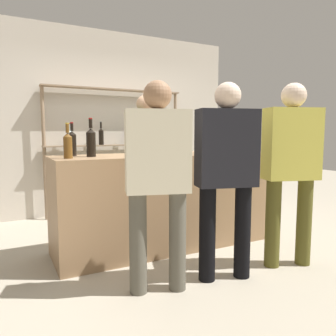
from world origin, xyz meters
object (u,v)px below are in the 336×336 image
object	(u,v)px
counter_bottle_4	(185,141)
customer_left	(158,172)
customer_right	(291,162)
customer_center	(226,168)
counter_bottle_0	(208,142)
server_behind_counter	(145,148)
ice_bucket	(177,144)
counter_bottle_2	(91,142)
counter_bottle_1	(72,143)
wine_glass	(213,142)
counter_bottle_3	(68,145)

from	to	relation	value
counter_bottle_4	customer_left	world-z (taller)	customer_left
customer_right	customer_center	world-z (taller)	customer_right
counter_bottle_4	customer_right	distance (m)	1.11
counter_bottle_0	customer_right	size ratio (longest dim) A/B	0.20
server_behind_counter	customer_center	world-z (taller)	server_behind_counter
customer_right	ice_bucket	bearing A→B (deg)	43.35
counter_bottle_2	ice_bucket	bearing A→B (deg)	10.16
counter_bottle_4	customer_center	size ratio (longest dim) A/B	0.20
counter_bottle_0	counter_bottle_2	bearing A→B (deg)	169.32
counter_bottle_1	wine_glass	world-z (taller)	counter_bottle_1
counter_bottle_1	counter_bottle_4	world-z (taller)	counter_bottle_4
server_behind_counter	counter_bottle_2	bearing A→B (deg)	-44.33
customer_right	customer_left	bearing A→B (deg)	103.67
counter_bottle_0	server_behind_counter	bearing A→B (deg)	100.65
wine_glass	customer_left	size ratio (longest dim) A/B	0.10
counter_bottle_4	counter_bottle_3	bearing A→B (deg)	-177.67
ice_bucket	counter_bottle_4	bearing A→B (deg)	-98.23
customer_right	counter_bottle_3	bearing A→B (deg)	82.62
counter_bottle_1	counter_bottle_0	bearing A→B (deg)	-18.17
wine_glass	customer_right	xyz separation A→B (m)	(0.02, -1.21, -0.15)
counter_bottle_3	wine_glass	bearing A→B (deg)	10.29
customer_left	customer_center	world-z (taller)	customer_center
counter_bottle_3	customer_right	world-z (taller)	customer_right
counter_bottle_4	counter_bottle_2	bearing A→B (deg)	176.69
counter_bottle_1	server_behind_counter	distance (m)	1.33
counter_bottle_2	ice_bucket	distance (m)	1.06
customer_left	customer_center	xyz separation A→B (m)	(0.61, -0.06, 0.01)
counter_bottle_1	customer_center	size ratio (longest dim) A/B	0.20
counter_bottle_0	counter_bottle_2	distance (m)	1.21
counter_bottle_1	counter_bottle_2	bearing A→B (deg)	-57.36
counter_bottle_4	server_behind_counter	bearing A→B (deg)	92.03
counter_bottle_3	wine_glass	world-z (taller)	counter_bottle_3
customer_center	counter_bottle_1	bearing A→B (deg)	57.07
counter_bottle_0	counter_bottle_2	size ratio (longest dim) A/B	0.92
counter_bottle_0	server_behind_counter	size ratio (longest dim) A/B	0.20
counter_bottle_2	customer_right	size ratio (longest dim) A/B	0.22
counter_bottle_2	customer_center	size ratio (longest dim) A/B	0.22
counter_bottle_0	wine_glass	xyz separation A→B (m)	(0.38, 0.44, -0.01)
counter_bottle_0	counter_bottle_1	world-z (taller)	counter_bottle_0
counter_bottle_1	counter_bottle_2	size ratio (longest dim) A/B	0.90
counter_bottle_1	counter_bottle_4	bearing A→B (deg)	-13.24
customer_left	counter_bottle_3	bearing A→B (deg)	50.63
counter_bottle_0	counter_bottle_4	distance (m)	0.25
wine_glass	customer_left	bearing A→B (deg)	-139.42
ice_bucket	customer_right	xyz separation A→B (m)	(0.55, -1.18, -0.13)
wine_glass	server_behind_counter	distance (m)	0.95
counter_bottle_3	counter_bottle_4	bearing A→B (deg)	2.33
ice_bucket	customer_center	size ratio (longest dim) A/B	0.12
counter_bottle_2	customer_center	world-z (taller)	customer_center
counter_bottle_2	customer_left	xyz separation A→B (m)	(0.28, -0.88, -0.22)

